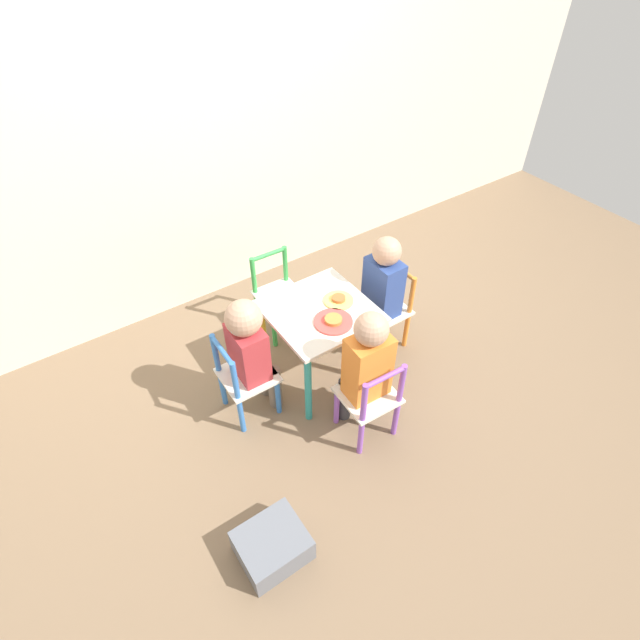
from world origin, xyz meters
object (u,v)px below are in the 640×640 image
chair_orange (386,309)px  plate_right (339,300)px  child_left (250,346)px  plate_front (333,321)px  storage_bin (272,545)px  chair_purple (370,400)px  child_right (380,287)px  chair_green (278,296)px  child_front (366,364)px  chair_blue (244,378)px  kids_table (320,322)px

chair_orange → plate_right: size_ratio=3.31×
child_left → plate_front: child_left is taller
storage_bin → plate_right: bearing=40.4°
chair_purple → child_right: 0.66m
chair_green → child_left: size_ratio=0.70×
child_right → plate_right: 0.29m
chair_orange → plate_right: same height
chair_green → child_front: 0.89m
chair_orange → storage_bin: (-1.19, -0.72, -0.18)m
chair_blue → chair_orange: bearing=-89.6°
chair_purple → plate_right: (0.14, 0.46, 0.24)m
chair_orange → child_left: child_left is taller
chair_purple → storage_bin: 0.78m
chair_purple → child_front: size_ratio=0.67×
kids_table → plate_front: size_ratio=2.66×
chair_blue → child_left: (0.06, -0.00, 0.20)m
chair_green → plate_right: 0.53m
child_left → chair_blue: bearing=90.0°
chair_blue → child_left: size_ratio=0.70×
child_left → storage_bin: bearing=156.0°
chair_blue → plate_front: (0.46, -0.12, 0.24)m
chair_blue → storage_bin: (-0.27, -0.73, -0.18)m
chair_green → child_left: 0.65m
kids_table → chair_green: (0.01, 0.46, -0.15)m
kids_table → chair_orange: 0.48m
kids_table → child_left: size_ratio=0.70×
child_front → child_left: size_ratio=1.05×
chair_orange → child_front: bearing=-50.3°
kids_table → chair_purple: 0.48m
plate_front → chair_green: bearing=88.9°
kids_table → chair_blue: (-0.46, 0.00, -0.15)m
chair_purple → child_left: child_left is taller
child_left → plate_front: (0.40, -0.12, 0.05)m
chair_orange → child_right: 0.20m
kids_table → chair_green: chair_green is taller
child_front → child_left: (-0.38, 0.40, -0.01)m
chair_blue → child_front: size_ratio=0.67×
child_left → storage_bin: child_left is taller
plate_right → chair_purple: bearing=-106.6°
kids_table → storage_bin: size_ratio=1.86×
child_front → plate_front: 0.29m
plate_right → plate_front: same height
kids_table → plate_right: plate_right is taller
chair_blue → plate_right: size_ratio=3.31×
kids_table → chair_purple: size_ratio=1.00×
child_right → plate_front: size_ratio=3.90×
chair_purple → plate_right: same height
chair_purple → chair_blue: same height
kids_table → chair_green: bearing=88.6°
plate_right → child_right: bearing=0.4°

